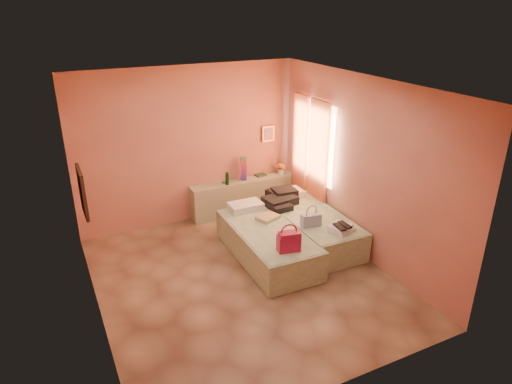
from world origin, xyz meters
The scene contains 16 objects.
ground centered at (0.00, 0.00, 0.00)m, with size 4.50×4.50×0.00m, color tan.
room_walls centered at (0.21, 0.57, 1.79)m, with size 4.02×4.51×2.81m.
headboard_ledge centered at (0.98, 2.10, 0.33)m, with size 2.05×0.30×0.65m, color #9FA587.
bed_left centered at (0.60, 0.40, 0.25)m, with size 0.90×2.00×0.50m, color beige.
bed_right centered at (1.50, 0.56, 0.25)m, with size 0.90×2.00×0.50m, color beige.
water_bottle centered at (0.62, 2.03, 0.76)m, with size 0.06×0.06×0.23m, color #163D1F.
rainbow_box centered at (0.99, 2.12, 0.87)m, with size 0.10×0.10×0.45m, color #A61442.
small_dish centered at (0.61, 2.14, 0.66)m, with size 0.12×0.12×0.03m, color #4F9160.
green_book centered at (1.37, 2.17, 0.67)m, with size 0.20×0.15×0.03m, color #254531.
flower_vase centered at (1.76, 2.08, 0.78)m, with size 0.20×0.20×0.26m, color white.
magenta_handbag centered at (0.57, -0.30, 0.65)m, with size 0.32×0.18×0.30m, color #A61442.
khaki_garment centered at (0.77, 0.72, 0.53)m, with size 0.34×0.27×0.06m, color tan.
clothes_pile centered at (1.28, 1.13, 0.59)m, with size 0.59×0.59×0.18m, color black.
blue_handbag centered at (1.27, 0.20, 0.60)m, with size 0.31×0.13×0.20m, color #39508A.
towel_stack centered at (1.59, -0.15, 0.55)m, with size 0.35×0.30×0.10m, color white.
sandal_pair centered at (1.57, -0.20, 0.61)m, with size 0.19×0.25×0.03m, color black.
Camera 1 is at (-2.32, -5.15, 3.77)m, focal length 32.00 mm.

